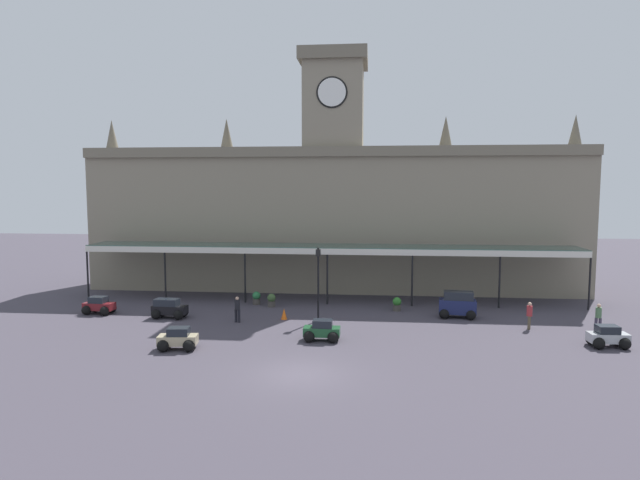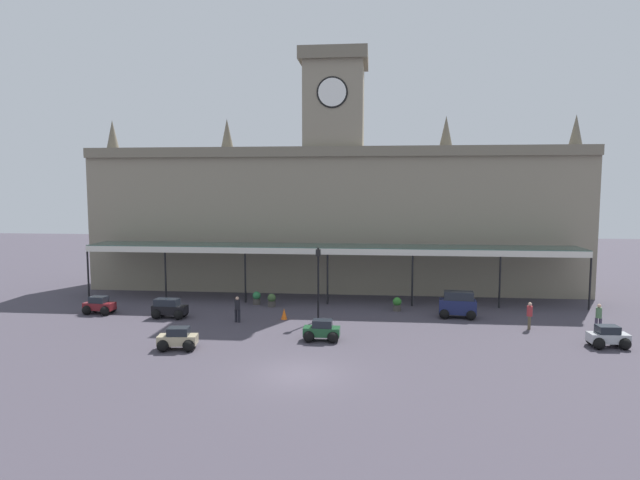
{
  "view_description": "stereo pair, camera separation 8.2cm",
  "coord_description": "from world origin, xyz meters",
  "px_view_note": "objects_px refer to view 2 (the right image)",
  "views": [
    {
      "loc": [
        3.3,
        -24.08,
        8.66
      ],
      "look_at": [
        0.0,
        9.56,
        5.32
      ],
      "focal_mm": 30.35,
      "sensor_mm": 36.0,
      "label": 1
    },
    {
      "loc": [
        3.38,
        -24.07,
        8.66
      ],
      "look_at": [
        0.0,
        9.56,
        5.32
      ],
      "focal_mm": 30.35,
      "sensor_mm": 36.0,
      "label": 2
    }
  ],
  "objects_px": {
    "planter_near_kerb": "(272,300)",
    "car_beige_sedan": "(178,340)",
    "car_green_sedan": "(322,332)",
    "victorian_lamppost": "(318,275)",
    "traffic_cone": "(284,314)",
    "car_silver_sedan": "(608,338)",
    "pedestrian_crossing_forecourt": "(530,315)",
    "car_maroon_sedan": "(99,306)",
    "pedestrian_near_entrance": "(599,316)",
    "car_navy_van": "(458,306)",
    "planter_by_canopy": "(257,298)",
    "car_black_estate": "(169,309)",
    "pedestrian_beside_cars": "(237,308)",
    "planter_forecourt_centre": "(397,304)"
  },
  "relations": [
    {
      "from": "planter_near_kerb",
      "to": "car_beige_sedan",
      "type": "bearing_deg",
      "value": -106.04
    },
    {
      "from": "car_green_sedan",
      "to": "planter_near_kerb",
      "type": "distance_m",
      "value": 9.33
    },
    {
      "from": "victorian_lamppost",
      "to": "traffic_cone",
      "type": "relative_size",
      "value": 6.69
    },
    {
      "from": "car_silver_sedan",
      "to": "pedestrian_crossing_forecourt",
      "type": "distance_m",
      "value": 4.67
    },
    {
      "from": "car_maroon_sedan",
      "to": "car_beige_sedan",
      "type": "bearing_deg",
      "value": -41.63
    },
    {
      "from": "car_beige_sedan",
      "to": "pedestrian_near_entrance",
      "type": "height_order",
      "value": "pedestrian_near_entrance"
    },
    {
      "from": "car_beige_sedan",
      "to": "pedestrian_near_entrance",
      "type": "distance_m",
      "value": 24.59
    },
    {
      "from": "pedestrian_near_entrance",
      "to": "victorian_lamppost",
      "type": "distance_m",
      "value": 17.15
    },
    {
      "from": "car_navy_van",
      "to": "planter_by_canopy",
      "type": "xyz_separation_m",
      "value": [
        -14.14,
        2.71,
        -0.32
      ]
    },
    {
      "from": "car_beige_sedan",
      "to": "car_black_estate",
      "type": "distance_m",
      "value": 7.37
    },
    {
      "from": "car_maroon_sedan",
      "to": "pedestrian_beside_cars",
      "type": "xyz_separation_m",
      "value": [
        10.01,
        -1.38,
        0.41
      ]
    },
    {
      "from": "car_silver_sedan",
      "to": "car_green_sedan",
      "type": "height_order",
      "value": "same"
    },
    {
      "from": "car_maroon_sedan",
      "to": "pedestrian_near_entrance",
      "type": "distance_m",
      "value": 32.16
    },
    {
      "from": "pedestrian_crossing_forecourt",
      "to": "planter_near_kerb",
      "type": "relative_size",
      "value": 1.74
    },
    {
      "from": "car_navy_van",
      "to": "planter_by_canopy",
      "type": "height_order",
      "value": "car_navy_van"
    },
    {
      "from": "victorian_lamppost",
      "to": "traffic_cone",
      "type": "distance_m",
      "value": 3.48
    },
    {
      "from": "car_black_estate",
      "to": "car_green_sedan",
      "type": "height_order",
      "value": "car_black_estate"
    },
    {
      "from": "planter_near_kerb",
      "to": "planter_forecourt_centre",
      "type": "bearing_deg",
      "value": -2.51
    },
    {
      "from": "car_maroon_sedan",
      "to": "planter_near_kerb",
      "type": "bearing_deg",
      "value": 16.01
    },
    {
      "from": "car_navy_van",
      "to": "planter_near_kerb",
      "type": "distance_m",
      "value": 13.05
    },
    {
      "from": "car_green_sedan",
      "to": "planter_near_kerb",
      "type": "bearing_deg",
      "value": 118.45
    },
    {
      "from": "victorian_lamppost",
      "to": "car_beige_sedan",
      "type": "bearing_deg",
      "value": -134.92
    },
    {
      "from": "car_navy_van",
      "to": "pedestrian_beside_cars",
      "type": "relative_size",
      "value": 1.49
    },
    {
      "from": "car_maroon_sedan",
      "to": "planter_forecourt_centre",
      "type": "bearing_deg",
      "value": 8.01
    },
    {
      "from": "car_beige_sedan",
      "to": "planter_forecourt_centre",
      "type": "bearing_deg",
      "value": 40.36
    },
    {
      "from": "traffic_cone",
      "to": "planter_near_kerb",
      "type": "height_order",
      "value": "planter_near_kerb"
    },
    {
      "from": "victorian_lamppost",
      "to": "planter_by_canopy",
      "type": "xyz_separation_m",
      "value": [
        -5.04,
        4.44,
        -2.5
      ]
    },
    {
      "from": "car_beige_sedan",
      "to": "car_maroon_sedan",
      "type": "bearing_deg",
      "value": 138.37
    },
    {
      "from": "pedestrian_near_entrance",
      "to": "traffic_cone",
      "type": "relative_size",
      "value": 2.33
    },
    {
      "from": "car_maroon_sedan",
      "to": "car_navy_van",
      "type": "distance_m",
      "value": 24.26
    },
    {
      "from": "car_silver_sedan",
      "to": "pedestrian_beside_cars",
      "type": "height_order",
      "value": "pedestrian_beside_cars"
    },
    {
      "from": "car_silver_sedan",
      "to": "planter_by_canopy",
      "type": "bearing_deg",
      "value": 157.92
    },
    {
      "from": "car_beige_sedan",
      "to": "pedestrian_near_entrance",
      "type": "relative_size",
      "value": 1.28
    },
    {
      "from": "car_navy_van",
      "to": "pedestrian_beside_cars",
      "type": "height_order",
      "value": "car_navy_van"
    },
    {
      "from": "car_beige_sedan",
      "to": "pedestrian_crossing_forecourt",
      "type": "xyz_separation_m",
      "value": [
        19.84,
        6.07,
        0.41
      ]
    },
    {
      "from": "planter_near_kerb",
      "to": "pedestrian_crossing_forecourt",
      "type": "bearing_deg",
      "value": -15.16
    },
    {
      "from": "car_beige_sedan",
      "to": "car_silver_sedan",
      "type": "height_order",
      "value": "same"
    },
    {
      "from": "car_silver_sedan",
      "to": "traffic_cone",
      "type": "relative_size",
      "value": 2.91
    },
    {
      "from": "planter_by_canopy",
      "to": "pedestrian_crossing_forecourt",
      "type": "bearing_deg",
      "value": -16.17
    },
    {
      "from": "car_beige_sedan",
      "to": "traffic_cone",
      "type": "distance_m",
      "value": 8.39
    },
    {
      "from": "car_beige_sedan",
      "to": "car_navy_van",
      "type": "distance_m",
      "value": 18.11
    },
    {
      "from": "victorian_lamppost",
      "to": "planter_forecourt_centre",
      "type": "height_order",
      "value": "victorian_lamppost"
    },
    {
      "from": "pedestrian_crossing_forecourt",
      "to": "pedestrian_beside_cars",
      "type": "distance_m",
      "value": 18.13
    },
    {
      "from": "car_beige_sedan",
      "to": "traffic_cone",
      "type": "xyz_separation_m",
      "value": [
        4.57,
        7.04,
        -0.14
      ]
    },
    {
      "from": "car_black_estate",
      "to": "traffic_cone",
      "type": "xyz_separation_m",
      "value": [
        7.64,
        0.34,
        -0.21
      ]
    },
    {
      "from": "car_black_estate",
      "to": "planter_forecourt_centre",
      "type": "distance_m",
      "value": 15.51
    },
    {
      "from": "traffic_cone",
      "to": "planter_by_canopy",
      "type": "xyz_separation_m",
      "value": [
        -2.76,
        4.26,
        0.13
      ]
    },
    {
      "from": "car_silver_sedan",
      "to": "pedestrian_beside_cars",
      "type": "distance_m",
      "value": 21.57
    },
    {
      "from": "pedestrian_near_entrance",
      "to": "victorian_lamppost",
      "type": "bearing_deg",
      "value": 177.17
    },
    {
      "from": "traffic_cone",
      "to": "planter_near_kerb",
      "type": "bearing_deg",
      "value": 112.92
    }
  ]
}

